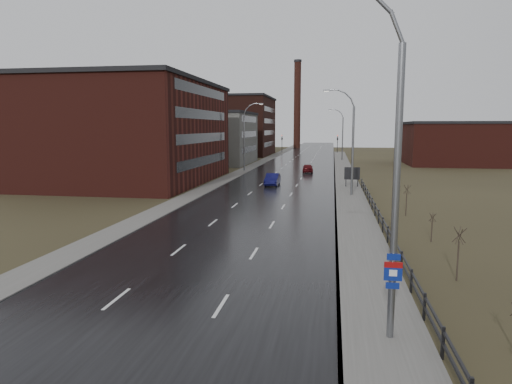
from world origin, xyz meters
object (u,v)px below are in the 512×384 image
(billboard, at_px, (352,174))
(car_far, at_px, (308,168))
(streetlight_main, at_px, (387,167))
(car_near, at_px, (273,180))

(billboard, distance_m, car_far, 19.14)
(streetlight_main, bearing_deg, billboard, 89.12)
(billboard, bearing_deg, car_near, 175.94)
(car_far, bearing_deg, streetlight_main, 92.23)
(billboard, height_order, car_near, billboard)
(streetlight_main, bearing_deg, car_far, 95.53)
(streetlight_main, relative_size, billboard, 4.74)
(billboard, relative_size, car_far, 0.60)
(streetlight_main, height_order, billboard, streetlight_main)
(streetlight_main, relative_size, car_near, 2.65)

